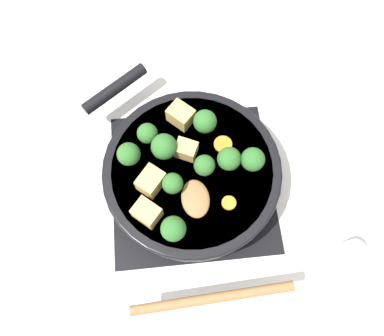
% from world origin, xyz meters
% --- Properties ---
extents(ground_plane, '(2.40, 2.40, 0.00)m').
position_xyz_m(ground_plane, '(0.00, 0.00, 0.00)').
color(ground_plane, white).
extents(front_burner_grate, '(0.31, 0.31, 0.03)m').
position_xyz_m(front_burner_grate, '(0.00, 0.00, 0.01)').
color(front_burner_grate, black).
rests_on(front_burner_grate, ground_plane).
extents(skillet_pan, '(0.36, 0.40, 0.06)m').
position_xyz_m(skillet_pan, '(-0.00, 0.00, 0.06)').
color(skillet_pan, black).
rests_on(skillet_pan, front_burner_grate).
extents(wooden_spoon, '(0.26, 0.21, 0.02)m').
position_xyz_m(wooden_spoon, '(0.01, -0.15, 0.09)').
color(wooden_spoon, olive).
rests_on(wooden_spoon, skillet_pan).
extents(tofu_cube_center_large, '(0.05, 0.05, 0.03)m').
position_xyz_m(tofu_cube_center_large, '(-0.08, -0.08, 0.10)').
color(tofu_cube_center_large, tan).
rests_on(tofu_cube_center_large, skillet_pan).
extents(tofu_cube_near_handle, '(0.05, 0.04, 0.03)m').
position_xyz_m(tofu_cube_near_handle, '(-0.01, 0.03, 0.10)').
color(tofu_cube_near_handle, tan).
rests_on(tofu_cube_near_handle, skillet_pan).
extents(tofu_cube_east_chunk, '(0.06, 0.05, 0.03)m').
position_xyz_m(tofu_cube_east_chunk, '(-0.01, 0.10, 0.10)').
color(tofu_cube_east_chunk, tan).
rests_on(tofu_cube_east_chunk, skillet_pan).
extents(tofu_cube_west_chunk, '(0.06, 0.06, 0.04)m').
position_xyz_m(tofu_cube_west_chunk, '(-0.07, -0.02, 0.10)').
color(tofu_cube_west_chunk, tan).
rests_on(tofu_cube_west_chunk, skillet_pan).
extents(broccoli_floret_near_spoon, '(0.04, 0.04, 0.05)m').
position_xyz_m(broccoli_floret_near_spoon, '(0.06, -0.00, 0.11)').
color(broccoli_floret_near_spoon, '#709956').
rests_on(broccoli_floret_near_spoon, skillet_pan).
extents(broccoli_floret_center_top, '(0.04, 0.04, 0.04)m').
position_xyz_m(broccoli_floret_center_top, '(-0.04, -0.03, 0.11)').
color(broccoli_floret_center_top, '#709956').
rests_on(broccoli_floret_center_top, skillet_pan).
extents(broccoli_floret_east_rim, '(0.05, 0.05, 0.05)m').
position_xyz_m(broccoli_floret_east_rim, '(-0.05, 0.03, 0.11)').
color(broccoli_floret_east_rim, '#709956').
rests_on(broccoli_floret_east_rim, skillet_pan).
extents(broccoli_floret_west_rim, '(0.04, 0.04, 0.05)m').
position_xyz_m(broccoli_floret_west_rim, '(0.03, 0.07, 0.11)').
color(broccoli_floret_west_rim, '#709956').
rests_on(broccoli_floret_west_rim, skillet_pan).
extents(broccoli_floret_north_edge, '(0.04, 0.04, 0.04)m').
position_xyz_m(broccoli_floret_north_edge, '(-0.07, 0.06, 0.11)').
color(broccoli_floret_north_edge, '#709956').
rests_on(broccoli_floret_north_edge, skillet_pan).
extents(broccoli_floret_south_cluster, '(0.04, 0.04, 0.05)m').
position_xyz_m(broccoli_floret_south_cluster, '(0.10, -0.01, 0.11)').
color(broccoli_floret_south_cluster, '#709956').
rests_on(broccoli_floret_south_cluster, skillet_pan).
extents(broccoli_floret_mid_floret, '(0.04, 0.04, 0.04)m').
position_xyz_m(broccoli_floret_mid_floret, '(0.02, -0.01, 0.11)').
color(broccoli_floret_mid_floret, '#709956').
rests_on(broccoli_floret_mid_floret, skillet_pan).
extents(broccoli_floret_small_inner, '(0.04, 0.04, 0.05)m').
position_xyz_m(broccoli_floret_small_inner, '(-0.04, -0.11, 0.11)').
color(broccoli_floret_small_inner, '#709956').
rests_on(broccoli_floret_small_inner, skillet_pan).
extents(broccoli_floret_tall_stem, '(0.04, 0.04, 0.05)m').
position_xyz_m(broccoli_floret_tall_stem, '(-0.11, 0.03, 0.11)').
color(broccoli_floret_tall_stem, '#709956').
rests_on(broccoli_floret_tall_stem, skillet_pan).
extents(carrot_slice_orange_thin, '(0.02, 0.02, 0.01)m').
position_xyz_m(carrot_slice_orange_thin, '(0.06, -0.07, 0.08)').
color(carrot_slice_orange_thin, orange).
rests_on(carrot_slice_orange_thin, skillet_pan).
extents(carrot_slice_near_center, '(0.03, 0.03, 0.01)m').
position_xyz_m(carrot_slice_near_center, '(0.06, 0.04, 0.08)').
color(carrot_slice_near_center, orange).
rests_on(carrot_slice_near_center, skillet_pan).
extents(salt_shaker, '(0.04, 0.04, 0.09)m').
position_xyz_m(salt_shaker, '(0.25, -0.17, 0.04)').
color(salt_shaker, white).
rests_on(salt_shaker, ground_plane).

